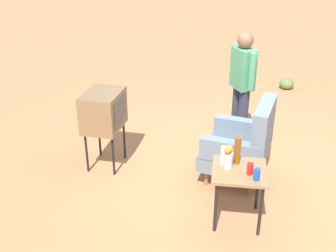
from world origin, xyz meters
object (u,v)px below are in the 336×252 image
Objects in this scene: bottle_tall_amber at (237,151)px; flower_vase at (229,156)px; person_standing at (242,82)px; soda_can_blue at (257,174)px; side_table at (239,177)px; soda_can_red at (250,169)px; tv_on_stand at (104,111)px; armchair at (243,144)px; bottle_short_clear at (223,155)px.

flower_vase is at bearing -38.16° from bottle_tall_amber.
person_standing reaches higher than soda_can_blue.
side_table is 5.12× the size of soda_can_red.
bottle_tall_amber is (-0.30, -0.19, 0.09)m from soda_can_blue.
flower_vase is at bearing -111.16° from soda_can_red.
tv_on_stand is 2.16m from soda_can_blue.
soda_can_blue is at bearing 57.00° from flower_vase.
armchair is 1.70× the size of side_table.
tv_on_stand is at bearing -118.99° from soda_can_red.
person_standing reaches higher than bottle_tall_amber.
flower_vase is at bearing -5.19° from person_standing.
person_standing is 1.75m from bottle_short_clear.
soda_can_blue is at bearing 3.35° from person_standing.
bottle_tall_amber is at bearing -147.08° from soda_can_red.
bottle_short_clear is at bearing -148.06° from flower_vase.
bottle_short_clear is 0.75× the size of flower_vase.
person_standing is 1.70m from bottle_tall_amber.
armchair is at bearing 175.54° from side_table.
person_standing is at bearing 117.17° from tv_on_stand.
person_standing reaches higher than side_table.
tv_on_stand is at bearing -120.00° from flower_vase.
person_standing is at bearing -178.30° from soda_can_red.
person_standing is 5.47× the size of bottle_tall_amber.
person_standing is 1.91m from soda_can_red.
armchair reaches higher than tv_on_stand.
bottle_short_clear is 1.64× the size of soda_can_red.
bottle_tall_amber reaches higher than soda_can_red.
soda_can_red is (0.17, 0.27, -0.04)m from bottle_short_clear.
person_standing is at bearing 178.78° from side_table.
bottle_tall_amber is 1.13× the size of flower_vase.
flower_vase reaches higher than soda_can_blue.
armchair is 3.53× the size of bottle_tall_amber.
armchair is 0.89m from soda_can_red.
soda_can_blue is at bearing 51.45° from bottle_short_clear.
person_standing is 1.82m from flower_vase.
armchair is at bearing 1.36° from person_standing.
person_standing is at bearing -176.65° from soda_can_blue.
tv_on_stand is at bearing -118.49° from bottle_short_clear.
soda_can_red is at bearing 2.10° from armchair.
soda_can_red is (0.99, 1.80, -0.10)m from tv_on_stand.
soda_can_red is 1.00× the size of soda_can_blue.
bottle_tall_amber reaches higher than flower_vase.
soda_can_blue is 0.41× the size of bottle_tall_amber.
soda_can_red is 0.25m from flower_vase.
tv_on_stand reaches higher than soda_can_blue.
bottle_tall_amber is (-0.03, 0.14, 0.05)m from bottle_short_clear.
soda_can_red is at bearing 55.40° from side_table.
armchair is 1.79m from tv_on_stand.
tv_on_stand is 5.15× the size of bottle_short_clear.
side_table is at bearing 14.47° from bottle_tall_amber.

